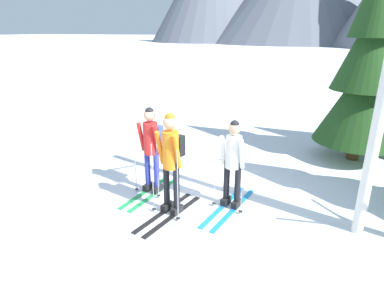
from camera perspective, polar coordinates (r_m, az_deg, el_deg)
The scene contains 5 objects.
ground_plane at distance 6.18m, azimuth -1.05°, elevation -10.66°, with size 400.00×400.00×0.00m, color white.
skier_in_red at distance 6.31m, azimuth -7.20°, elevation -0.24°, with size 0.60×1.61×1.75m.
skier_in_orange at distance 5.51m, azimuth -3.70°, elevation -2.41°, with size 0.66×1.62×1.84m.
skier_in_white at distance 5.78m, azimuth 7.20°, elevation -3.13°, with size 0.64×1.74×1.65m.
pine_tree_near at distance 8.71m, azimuth 28.63°, elevation 11.73°, with size 2.06×2.06×4.97m.
Camera 1 is at (2.01, -4.95, 3.10)m, focal length 30.20 mm.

